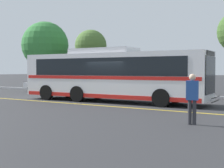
# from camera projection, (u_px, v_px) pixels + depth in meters

# --- Properties ---
(ground_plane) EXTENTS (220.00, 220.00, 0.00)m
(ground_plane) POSITION_uv_depth(u_px,v_px,m) (112.00, 102.00, 19.19)
(ground_plane) COLOR #2D2D30
(lane_strip_0) EXTENTS (32.08, 0.20, 0.01)m
(lane_strip_0) POSITION_uv_depth(u_px,v_px,m) (91.00, 105.00, 17.83)
(lane_strip_0) COLOR gold
(lane_strip_0) RESTS_ON ground_plane
(curb_strip) EXTENTS (40.08, 0.36, 0.15)m
(curb_strip) POSITION_uv_depth(u_px,v_px,m) (152.00, 94.00, 24.74)
(curb_strip) COLOR #99999E
(curb_strip) RESTS_ON ground_plane
(transit_bus) EXTENTS (12.48, 3.06, 3.37)m
(transit_bus) POSITION_uv_depth(u_px,v_px,m) (112.00, 74.00, 19.61)
(transit_bus) COLOR white
(transit_bus) RESTS_ON ground_plane
(parked_car_0) EXTENTS (4.70, 2.10, 1.36)m
(parked_car_0) POSITION_uv_depth(u_px,v_px,m) (48.00, 84.00, 29.35)
(parked_car_0) COLOR silver
(parked_car_0) RESTS_ON ground_plane
(parked_car_1) EXTENTS (4.68, 2.27, 1.30)m
(parked_car_1) POSITION_uv_depth(u_px,v_px,m) (96.00, 86.00, 26.52)
(parked_car_1) COLOR olive
(parked_car_1) RESTS_ON ground_plane
(pedestrian_0) EXTENTS (0.44, 0.27, 1.86)m
(pedestrian_0) POSITION_uv_depth(u_px,v_px,m) (192.00, 95.00, 11.36)
(pedestrian_0) COLOR #2D2D33
(pedestrian_0) RESTS_ON ground_plane
(tree_1) EXTENTS (3.16, 3.16, 6.00)m
(tree_1) POSITION_uv_depth(u_px,v_px,m) (91.00, 46.00, 30.93)
(tree_1) COLOR #513823
(tree_1) RESTS_ON ground_plane
(tree_3) EXTENTS (5.04, 5.04, 7.23)m
(tree_3) POSITION_uv_depth(u_px,v_px,m) (45.00, 45.00, 33.76)
(tree_3) COLOR #513823
(tree_3) RESTS_ON ground_plane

